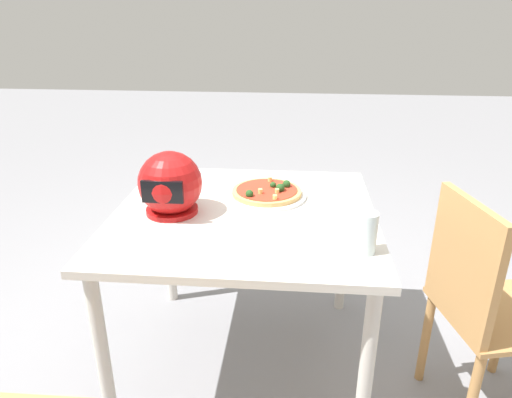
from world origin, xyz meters
name	(u,v)px	position (x,y,z in m)	size (l,w,h in m)	color
ground_plane	(246,359)	(0.00, 0.00, 0.00)	(14.00, 14.00, 0.00)	gray
dining_table	(245,230)	(0.00, 0.00, 0.65)	(1.02, 1.00, 0.74)	beige
pizza_plate	(267,195)	(-0.08, -0.16, 0.74)	(0.34, 0.34, 0.01)	white
pizza	(267,191)	(-0.08, -0.16, 0.76)	(0.29, 0.29, 0.05)	tan
motorcycle_helmet	(170,184)	(0.28, 0.04, 0.86)	(0.25, 0.25, 0.25)	#B21414
drinking_glass	(366,233)	(-0.43, 0.29, 0.81)	(0.07, 0.07, 0.14)	silver
chair_side	(480,301)	(-0.87, 0.20, 0.51)	(0.48, 0.48, 0.90)	#B7844C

